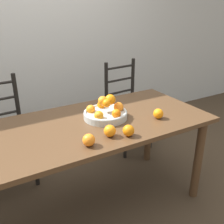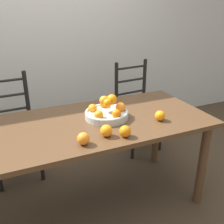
{
  "view_description": "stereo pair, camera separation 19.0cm",
  "coord_description": "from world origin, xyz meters",
  "px_view_note": "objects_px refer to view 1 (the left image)",
  "views": [
    {
      "loc": [
        -0.75,
        -1.6,
        1.6
      ],
      "look_at": [
        0.14,
        -0.08,
        0.86
      ],
      "focal_mm": 42.0,
      "sensor_mm": 36.0,
      "label": 1
    },
    {
      "loc": [
        -0.58,
        -1.69,
        1.6
      ],
      "look_at": [
        0.14,
        -0.08,
        0.86
      ],
      "focal_mm": 42.0,
      "sensor_mm": 36.0,
      "label": 2
    }
  ],
  "objects_px": {
    "orange_loose_1": "(129,131)",
    "chair_right": "(127,107)",
    "fruit_bowl": "(106,112)",
    "orange_loose_2": "(89,140)",
    "orange_loose_0": "(110,131)",
    "chair_left": "(4,135)",
    "orange_loose_3": "(158,114)"
  },
  "relations": [
    {
      "from": "chair_left",
      "to": "chair_right",
      "type": "bearing_deg",
      "value": -3.0
    },
    {
      "from": "chair_right",
      "to": "fruit_bowl",
      "type": "bearing_deg",
      "value": -138.47
    },
    {
      "from": "chair_left",
      "to": "chair_right",
      "type": "xyz_separation_m",
      "value": [
        1.34,
        -0.0,
        0.0
      ]
    },
    {
      "from": "orange_loose_3",
      "to": "fruit_bowl",
      "type": "bearing_deg",
      "value": 148.75
    },
    {
      "from": "orange_loose_1",
      "to": "orange_loose_3",
      "type": "xyz_separation_m",
      "value": [
        0.36,
        0.12,
        -0.0
      ]
    },
    {
      "from": "fruit_bowl",
      "to": "orange_loose_2",
      "type": "bearing_deg",
      "value": -132.89
    },
    {
      "from": "orange_loose_1",
      "to": "chair_right",
      "type": "height_order",
      "value": "chair_right"
    },
    {
      "from": "fruit_bowl",
      "to": "orange_loose_2",
      "type": "distance_m",
      "value": 0.43
    },
    {
      "from": "orange_loose_1",
      "to": "orange_loose_0",
      "type": "bearing_deg",
      "value": 153.17
    },
    {
      "from": "chair_left",
      "to": "chair_right",
      "type": "distance_m",
      "value": 1.34
    },
    {
      "from": "orange_loose_1",
      "to": "chair_left",
      "type": "bearing_deg",
      "value": 122.62
    },
    {
      "from": "orange_loose_1",
      "to": "orange_loose_2",
      "type": "distance_m",
      "value": 0.28
    },
    {
      "from": "orange_loose_3",
      "to": "orange_loose_2",
      "type": "bearing_deg",
      "value": -170.27
    },
    {
      "from": "fruit_bowl",
      "to": "orange_loose_0",
      "type": "xyz_separation_m",
      "value": [
        -0.12,
        -0.28,
        -0.01
      ]
    },
    {
      "from": "fruit_bowl",
      "to": "orange_loose_0",
      "type": "bearing_deg",
      "value": -113.85
    },
    {
      "from": "orange_loose_2",
      "to": "orange_loose_3",
      "type": "height_order",
      "value": "orange_loose_2"
    },
    {
      "from": "chair_left",
      "to": "orange_loose_3",
      "type": "bearing_deg",
      "value": -44.88
    },
    {
      "from": "orange_loose_0",
      "to": "orange_loose_2",
      "type": "height_order",
      "value": "orange_loose_0"
    },
    {
      "from": "chair_right",
      "to": "orange_loose_2",
      "type": "bearing_deg",
      "value": -138.36
    },
    {
      "from": "orange_loose_1",
      "to": "chair_right",
      "type": "relative_size",
      "value": 0.08
    },
    {
      "from": "orange_loose_1",
      "to": "chair_right",
      "type": "distance_m",
      "value": 1.28
    },
    {
      "from": "orange_loose_2",
      "to": "chair_right",
      "type": "height_order",
      "value": "chair_right"
    },
    {
      "from": "fruit_bowl",
      "to": "orange_loose_2",
      "type": "xyz_separation_m",
      "value": [
        -0.3,
        -0.32,
        -0.01
      ]
    },
    {
      "from": "orange_loose_1",
      "to": "orange_loose_2",
      "type": "bearing_deg",
      "value": 177.1
    },
    {
      "from": "chair_left",
      "to": "chair_right",
      "type": "height_order",
      "value": "same"
    },
    {
      "from": "orange_loose_0",
      "to": "orange_loose_1",
      "type": "bearing_deg",
      "value": -26.83
    },
    {
      "from": "chair_left",
      "to": "orange_loose_1",
      "type": "bearing_deg",
      "value": -60.38
    },
    {
      "from": "orange_loose_0",
      "to": "orange_loose_3",
      "type": "bearing_deg",
      "value": 8.3
    },
    {
      "from": "orange_loose_0",
      "to": "chair_right",
      "type": "height_order",
      "value": "chair_right"
    },
    {
      "from": "orange_loose_0",
      "to": "orange_loose_2",
      "type": "relative_size",
      "value": 1.02
    },
    {
      "from": "orange_loose_0",
      "to": "chair_right",
      "type": "xyz_separation_m",
      "value": [
        0.79,
        0.98,
        -0.33
      ]
    },
    {
      "from": "orange_loose_0",
      "to": "chair_left",
      "type": "distance_m",
      "value": 1.18
    }
  ]
}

